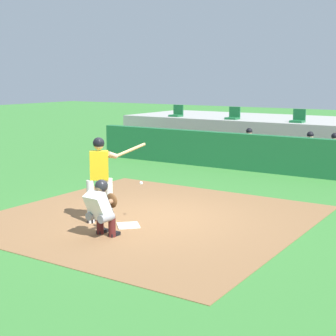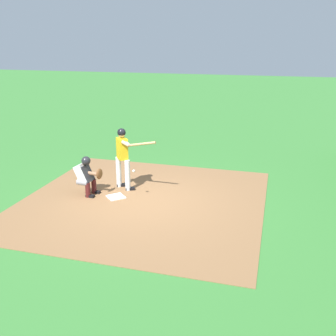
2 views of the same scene
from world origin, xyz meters
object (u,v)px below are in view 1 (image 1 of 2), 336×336
(home_plate, at_px, (128,225))
(dugout_player_0, at_px, (247,146))
(batter_at_plate, at_px, (101,174))
(dugout_player_1, at_px, (308,151))
(catcher_crouched, at_px, (102,206))
(dugout_player_2, at_px, (333,153))
(stadium_seat_2, at_px, (298,119))
(stadium_seat_1, at_px, (233,116))
(stadium_seat_0, at_px, (177,113))

(home_plate, relative_size, dugout_player_0, 0.34)
(batter_at_plate, relative_size, dugout_player_1, 1.39)
(dugout_player_0, bearing_deg, catcher_crouched, -83.22)
(dugout_player_2, relative_size, stadium_seat_2, 2.71)
(batter_at_plate, height_order, stadium_seat_1, stadium_seat_1)
(stadium_seat_2, bearing_deg, dugout_player_0, -117.45)
(batter_at_plate, height_order, catcher_crouched, batter_at_plate)
(batter_at_plate, bearing_deg, stadium_seat_1, 100.61)
(dugout_player_1, xyz_separation_m, stadium_seat_1, (-3.68, 2.03, 0.86))
(stadium_seat_0, bearing_deg, dugout_player_0, -26.15)
(catcher_crouched, relative_size, dugout_player_0, 1.33)
(dugout_player_0, height_order, stadium_seat_1, stadium_seat_1)
(stadium_seat_0, xyz_separation_m, stadium_seat_2, (5.20, 0.00, 0.00))
(dugout_player_0, xyz_separation_m, dugout_player_1, (2.14, 0.00, 0.00))
(dugout_player_0, bearing_deg, stadium_seat_2, 62.55)
(dugout_player_1, bearing_deg, batter_at_plate, -102.21)
(stadium_seat_1, bearing_deg, dugout_player_0, -52.82)
(dugout_player_0, bearing_deg, dugout_player_1, 0.00)
(dugout_player_1, relative_size, stadium_seat_1, 2.71)
(stadium_seat_1, bearing_deg, batter_at_plate, -79.39)
(dugout_player_1, bearing_deg, catcher_crouched, -96.80)
(home_plate, height_order, stadium_seat_1, stadium_seat_1)
(batter_at_plate, distance_m, dugout_player_2, 8.56)
(home_plate, relative_size, stadium_seat_0, 0.92)
(catcher_crouched, relative_size, dugout_player_2, 1.33)
(dugout_player_0, height_order, dugout_player_2, same)
(stadium_seat_1, distance_m, stadium_seat_2, 2.60)
(catcher_crouched, height_order, dugout_player_0, dugout_player_0)
(stadium_seat_0, bearing_deg, catcher_crouched, -64.67)
(dugout_player_1, height_order, stadium_seat_1, stadium_seat_1)
(batter_at_plate, relative_size, dugout_player_0, 1.39)
(catcher_crouched, bearing_deg, stadium_seat_2, 90.05)
(dugout_player_0, relative_size, dugout_player_2, 1.00)
(batter_at_plate, distance_m, stadium_seat_2, 10.24)
(dugout_player_1, relative_size, stadium_seat_0, 2.71)
(home_plate, xyz_separation_m, stadium_seat_1, (-2.60, 10.18, 1.51))
(batter_at_plate, distance_m, dugout_player_0, 8.18)
(home_plate, distance_m, dugout_player_0, 8.24)
(catcher_crouched, distance_m, stadium_seat_2, 11.04)
(dugout_player_2, xyz_separation_m, stadium_seat_2, (-1.86, 2.03, 0.86))
(home_plate, height_order, batter_at_plate, batter_at_plate)
(dugout_player_2, relative_size, stadium_seat_0, 2.71)
(dugout_player_0, distance_m, stadium_seat_1, 2.69)
(batter_at_plate, bearing_deg, dugout_player_1, 77.79)
(catcher_crouched, xyz_separation_m, stadium_seat_1, (-2.61, 11.00, 0.93))
(catcher_crouched, height_order, stadium_seat_2, stadium_seat_2)
(catcher_crouched, height_order, stadium_seat_0, stadium_seat_0)
(dugout_player_0, distance_m, stadium_seat_0, 4.70)
(dugout_player_2, height_order, stadium_seat_0, stadium_seat_0)
(dugout_player_0, bearing_deg, home_plate, -82.61)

